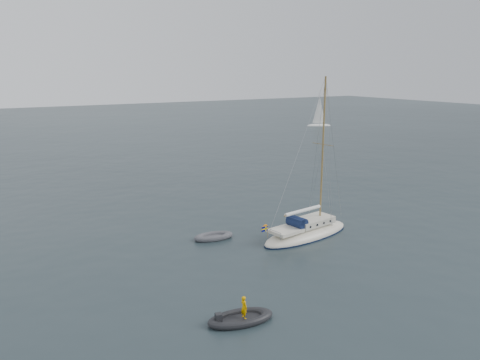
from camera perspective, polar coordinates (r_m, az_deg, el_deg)
ground at (r=35.57m, az=3.64°, el=-7.60°), size 300.00×300.00×0.00m
sailboat at (r=36.82m, az=8.14°, el=-5.38°), size 8.97×2.69×12.78m
dinghy at (r=36.18m, az=-3.24°, el=-6.90°), size 3.10×1.40×0.44m
rib at (r=25.09m, az=0.05°, el=-16.45°), size 3.55×1.61×1.41m
distant_yacht_b at (r=110.18m, az=9.63°, el=8.17°), size 5.66×3.02×7.50m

